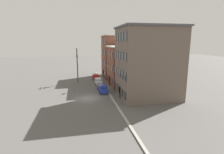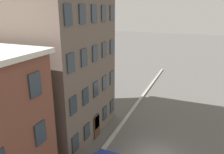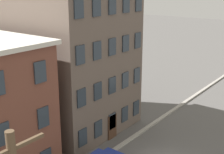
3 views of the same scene
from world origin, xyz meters
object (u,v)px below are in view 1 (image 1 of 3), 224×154
object	(u,v)px
car_silver	(98,81)
car_blue	(103,88)
car_red	(96,77)
utility_pole	(77,64)
caution_sign	(74,84)

from	to	relation	value
car_silver	car_blue	xyz separation A→B (m)	(7.17, 0.05, 0.00)
car_silver	car_blue	bearing A→B (deg)	0.42
car_red	car_blue	xyz separation A→B (m)	(13.15, 0.07, 0.00)
utility_pole	car_silver	bearing A→B (deg)	61.64
caution_sign	utility_pole	bearing A→B (deg)	174.59
utility_pole	car_red	bearing A→B (deg)	122.81
car_blue	utility_pole	distance (m)	11.93
car_silver	utility_pole	bearing A→B (deg)	-118.36
car_silver	utility_pole	size ratio (longest dim) A/B	0.49
caution_sign	utility_pole	size ratio (longest dim) A/B	0.30
car_blue	car_silver	bearing A→B (deg)	-179.58
car_red	car_blue	distance (m)	13.15
car_red	car_blue	bearing A→B (deg)	0.30
car_red	caution_sign	distance (m)	13.42
car_red	utility_pole	bearing A→B (deg)	-57.19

